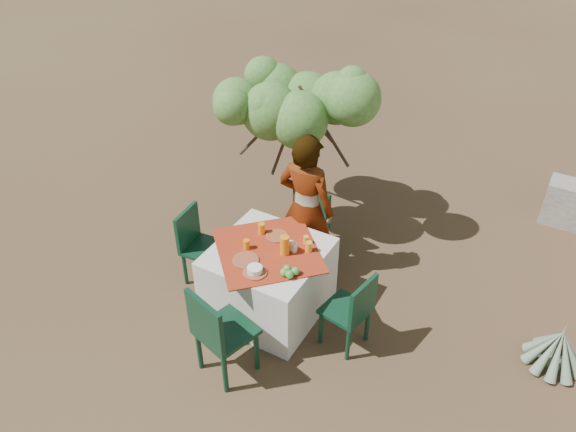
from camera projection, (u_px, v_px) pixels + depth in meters
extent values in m
plane|color=#3E261C|center=(235.00, 322.00, 5.58)|extent=(160.00, 160.00, 0.00)
cube|color=beige|center=(269.00, 280.00, 5.53)|extent=(1.02, 1.02, 0.75)
cube|color=maroon|center=(268.00, 250.00, 5.30)|extent=(1.30, 1.30, 0.01)
cylinder|color=black|center=(286.00, 241.00, 6.30)|extent=(0.04, 0.04, 0.41)
cylinder|color=black|center=(306.00, 253.00, 6.13)|extent=(0.04, 0.04, 0.41)
cylinder|color=black|center=(305.00, 229.00, 6.48)|extent=(0.04, 0.04, 0.41)
cylinder|color=black|center=(325.00, 241.00, 6.31)|extent=(0.04, 0.04, 0.41)
cube|color=black|center=(306.00, 227.00, 6.19)|extent=(0.46, 0.46, 0.04)
cube|color=black|center=(317.00, 204.00, 6.16)|extent=(0.38, 0.13, 0.40)
cylinder|color=black|center=(257.00, 350.00, 4.99)|extent=(0.05, 0.05, 0.48)
cylinder|color=black|center=(231.00, 328.00, 5.20)|extent=(0.05, 0.05, 0.48)
cylinder|color=black|center=(225.00, 373.00, 4.78)|extent=(0.05, 0.05, 0.48)
cylinder|color=black|center=(199.00, 349.00, 4.99)|extent=(0.05, 0.05, 0.48)
cube|color=black|center=(226.00, 331.00, 4.85)|extent=(0.55, 0.55, 0.04)
cube|color=black|center=(205.00, 323.00, 4.58)|extent=(0.44, 0.16, 0.47)
cylinder|color=black|center=(211.00, 277.00, 5.81)|extent=(0.04, 0.04, 0.42)
cylinder|color=black|center=(226.00, 259.00, 6.04)|extent=(0.04, 0.04, 0.42)
cylinder|color=black|center=(185.00, 268.00, 5.92)|extent=(0.04, 0.04, 0.42)
cylinder|color=black|center=(201.00, 251.00, 6.15)|extent=(0.04, 0.04, 0.42)
cube|color=black|center=(204.00, 248.00, 5.86)|extent=(0.43, 0.43, 0.04)
cube|color=black|center=(187.00, 227.00, 5.78)|extent=(0.07, 0.39, 0.41)
cylinder|color=black|center=(340.00, 309.00, 5.44)|extent=(0.04, 0.04, 0.41)
cylinder|color=black|center=(321.00, 327.00, 5.25)|extent=(0.04, 0.04, 0.41)
cylinder|color=black|center=(367.00, 324.00, 5.28)|extent=(0.04, 0.04, 0.41)
cylinder|color=black|center=(348.00, 344.00, 5.09)|extent=(0.04, 0.04, 0.41)
cube|color=black|center=(345.00, 310.00, 5.14)|extent=(0.45, 0.45, 0.04)
cube|color=black|center=(363.00, 301.00, 4.92)|extent=(0.11, 0.39, 0.40)
imported|color=#8C6651|center=(306.00, 209.00, 5.71)|extent=(0.62, 0.41, 1.68)
cylinder|color=#402B20|center=(298.00, 177.00, 6.50)|extent=(0.12, 0.12, 1.38)
sphere|color=#326826|center=(299.00, 123.00, 6.09)|extent=(0.59, 0.59, 0.59)
sphere|color=#326826|center=(345.00, 122.00, 5.79)|extent=(0.55, 0.55, 0.55)
sphere|color=#326826|center=(265.00, 102.00, 6.30)|extent=(0.51, 0.51, 0.51)
sphere|color=#326826|center=(330.00, 90.00, 6.32)|extent=(0.53, 0.53, 0.53)
sphere|color=#326826|center=(280.00, 138.00, 5.70)|extent=(0.47, 0.47, 0.47)
sphere|color=slate|center=(552.00, 361.00, 5.14)|extent=(0.18, 0.18, 0.18)
cone|color=slate|center=(559.00, 343.00, 5.00)|extent=(0.10, 0.10, 0.53)
cone|color=slate|center=(571.00, 355.00, 4.97)|extent=(0.33, 0.16, 0.45)
cone|color=slate|center=(571.00, 349.00, 5.03)|extent=(0.32, 0.20, 0.46)
cone|color=slate|center=(567.00, 343.00, 5.08)|extent=(0.22, 0.30, 0.47)
cone|color=slate|center=(558.00, 339.00, 5.13)|extent=(0.12, 0.33, 0.45)
cone|color=slate|center=(550.00, 338.00, 5.13)|extent=(0.26, 0.28, 0.47)
cone|color=slate|center=(544.00, 341.00, 5.10)|extent=(0.33, 0.16, 0.45)
cone|color=slate|center=(544.00, 347.00, 5.05)|extent=(0.32, 0.20, 0.46)
cone|color=slate|center=(548.00, 353.00, 4.99)|extent=(0.22, 0.30, 0.47)
cone|color=slate|center=(557.00, 357.00, 4.95)|extent=(0.12, 0.33, 0.45)
cone|color=slate|center=(565.00, 358.00, 4.94)|extent=(0.26, 0.28, 0.47)
cylinder|color=brown|center=(277.00, 236.00, 5.46)|extent=(0.22, 0.22, 0.01)
cylinder|color=brown|center=(246.00, 260.00, 5.16)|extent=(0.25, 0.25, 0.01)
cylinder|color=orange|center=(262.00, 228.00, 5.48)|extent=(0.07, 0.07, 0.11)
cylinder|color=orange|center=(247.00, 244.00, 5.29)|extent=(0.06, 0.06, 0.10)
cylinder|color=orange|center=(285.00, 245.00, 5.20)|extent=(0.09, 0.09, 0.20)
cylinder|color=brown|center=(255.00, 272.00, 5.03)|extent=(0.23, 0.23, 0.01)
cylinder|color=white|center=(255.00, 269.00, 5.01)|extent=(0.14, 0.14, 0.05)
cylinder|color=orange|center=(309.00, 247.00, 5.26)|extent=(0.06, 0.06, 0.10)
cylinder|color=orange|center=(306.00, 240.00, 5.35)|extent=(0.05, 0.05, 0.08)
cube|color=white|center=(292.00, 247.00, 5.26)|extent=(0.09, 0.06, 0.10)
sphere|color=#4E9134|center=(287.00, 269.00, 5.02)|extent=(0.08, 0.08, 0.08)
sphere|color=#4E9134|center=(295.00, 271.00, 5.00)|extent=(0.08, 0.08, 0.08)
sphere|color=#4E9134|center=(290.00, 274.00, 4.96)|extent=(0.08, 0.08, 0.08)
sphere|color=#4E9134|center=(284.00, 272.00, 4.98)|extent=(0.08, 0.08, 0.08)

